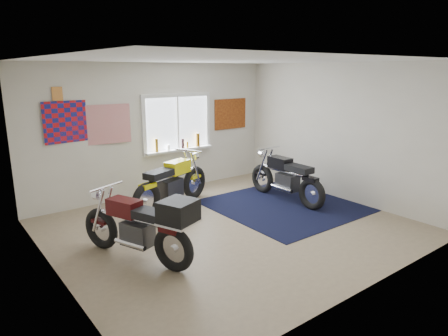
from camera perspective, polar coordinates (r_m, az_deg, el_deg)
ground at (r=6.74m, az=0.95°, el=-8.44°), size 5.50×5.50×0.00m
room_shell at (r=6.30m, az=1.01°, el=5.50°), size 5.50×5.50×5.50m
navy_rug at (r=7.83m, az=8.52°, el=-5.32°), size 2.53×2.62×0.01m
window_assembly at (r=8.64m, az=-6.65°, el=5.86°), size 1.66×0.17×1.26m
oil_bottles at (r=8.67m, az=-5.94°, el=3.63°), size 1.10×0.09×0.30m
flag_display at (r=7.63m, az=-22.73°, el=9.75°), size 1.60×0.10×1.17m
triumph_poster at (r=9.44m, az=0.91°, el=7.73°), size 0.90×0.03×0.70m
yellow_triumph at (r=7.55m, az=-7.49°, el=-2.38°), size 2.00×0.91×1.05m
black_chrome_bike at (r=8.02m, az=8.84°, el=-1.57°), size 0.60×1.98×1.02m
maroon_tourer at (r=5.52m, az=-11.48°, el=-8.14°), size 1.01×1.90×0.99m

